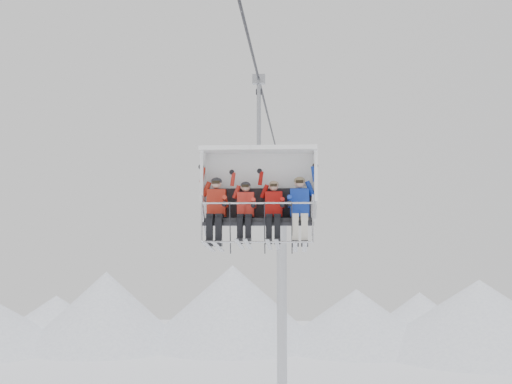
# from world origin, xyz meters

# --- Properties ---
(ridgeline) EXTENTS (72.00, 21.00, 7.00)m
(ridgeline) POSITION_xyz_m (-1.58, 42.05, 2.84)
(ridgeline) COLOR white
(ridgeline) RESTS_ON ground
(lift_tower_right) EXTENTS (2.00, 1.80, 13.48)m
(lift_tower_right) POSITION_xyz_m (0.00, 22.00, 5.78)
(lift_tower_right) COLOR #B1B3B9
(lift_tower_right) RESTS_ON ground
(haul_cable) EXTENTS (0.06, 50.00, 0.06)m
(haul_cable) POSITION_xyz_m (0.00, 0.00, 13.30)
(haul_cable) COLOR #2A2A2E
(haul_cable) RESTS_ON lift_tower_left
(chairlift_carrier) EXTENTS (2.72, 1.17, 3.98)m
(chairlift_carrier) POSITION_xyz_m (0.00, 1.15, 10.75)
(chairlift_carrier) COLOR black
(chairlift_carrier) RESTS_ON haul_cable
(skier_far_left) EXTENTS (0.44, 1.69, 1.72)m
(skier_far_left) POSITION_xyz_m (-0.99, 0.84, 10.24)
(skier_far_left) COLOR #AD2515
(skier_far_left) RESTS_ON chairlift_carrier
(skier_center_left) EXTENTS (0.39, 1.69, 1.56)m
(skier_center_left) POSITION_xyz_m (-0.30, 0.83, 10.19)
(skier_center_left) COLOR red
(skier_center_left) RESTS_ON chairlift_carrier
(skier_center_right) EXTENTS (0.40, 1.69, 1.59)m
(skier_center_right) POSITION_xyz_m (0.35, 0.83, 10.20)
(skier_center_right) COLOR #AA100C
(skier_center_right) RESTS_ON chairlift_carrier
(skier_far_right) EXTENTS (0.44, 1.69, 1.73)m
(skier_far_right) POSITION_xyz_m (0.96, 0.84, 10.24)
(skier_far_right) COLOR #1332A4
(skier_far_right) RESTS_ON chairlift_carrier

